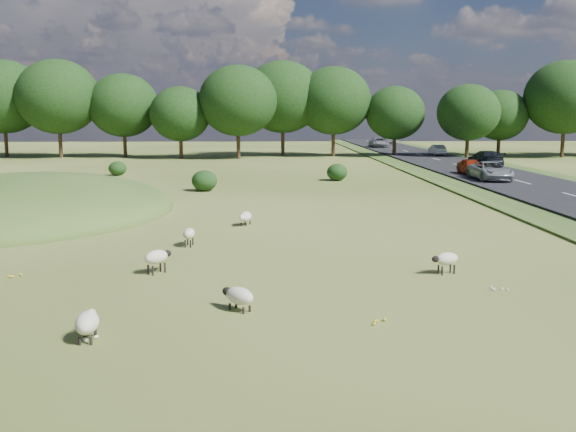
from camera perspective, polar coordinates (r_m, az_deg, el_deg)
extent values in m
plane|color=#3A5119|center=(42.70, -3.44, 2.05)|extent=(160.00, 160.00, 0.00)
ellipsoid|color=#33561E|center=(37.13, -22.60, 0.30)|extent=(16.00, 20.00, 4.00)
cube|color=black|center=(55.91, 17.82, 3.42)|extent=(8.00, 150.00, 0.25)
cylinder|color=black|center=(85.81, -23.78, 6.24)|extent=(0.44, 0.44, 4.21)
ellipsoid|color=black|center=(85.77, -24.00, 9.67)|extent=(9.83, 9.83, 8.84)
cylinder|color=black|center=(81.73, -19.58, 6.37)|extent=(0.44, 0.44, 4.18)
ellipsoid|color=black|center=(81.69, -19.78, 9.95)|extent=(9.75, 9.75, 8.78)
cylinder|color=black|center=(80.50, -14.30, 6.37)|extent=(0.44, 0.44, 3.61)
ellipsoid|color=black|center=(80.43, -14.42, 9.51)|extent=(8.41, 8.41, 7.57)
cylinder|color=black|center=(76.53, -9.49, 6.18)|extent=(0.44, 0.44, 3.02)
ellipsoid|color=black|center=(76.44, -9.56, 8.94)|extent=(7.04, 7.04, 6.34)
cylinder|color=black|center=(75.48, -4.44, 6.57)|extent=(0.44, 0.44, 3.90)
ellipsoid|color=black|center=(75.42, -4.48, 10.19)|extent=(9.09, 9.09, 8.18)
cylinder|color=black|center=(80.35, -0.47, 6.86)|extent=(0.44, 0.44, 4.22)
ellipsoid|color=black|center=(80.32, -0.47, 10.54)|extent=(9.85, 9.85, 8.86)
cylinder|color=black|center=(79.81, 4.04, 6.73)|extent=(0.44, 0.44, 3.94)
ellipsoid|color=black|center=(79.76, 4.08, 10.19)|extent=(9.20, 9.20, 8.28)
cylinder|color=black|center=(80.03, 9.43, 6.33)|extent=(0.44, 0.44, 3.09)
ellipsoid|color=black|center=(79.95, 9.50, 9.03)|extent=(7.20, 7.20, 6.48)
cylinder|color=black|center=(78.57, 15.63, 6.08)|extent=(0.44, 0.44, 3.12)
ellipsoid|color=black|center=(78.49, 15.75, 8.86)|extent=(7.29, 7.29, 6.56)
cylinder|color=black|center=(83.82, 18.21, 6.07)|extent=(0.44, 0.44, 2.93)
ellipsoid|color=black|center=(83.74, 18.33, 8.51)|extent=(6.84, 6.84, 6.16)
cylinder|color=black|center=(84.35, 23.24, 6.22)|extent=(0.44, 0.44, 4.16)
ellipsoid|color=black|center=(84.31, 23.45, 9.67)|extent=(9.71, 9.71, 8.74)
ellipsoid|color=black|center=(44.06, -7.44, 3.13)|extent=(1.74, 1.74, 1.42)
ellipsoid|color=black|center=(50.71, 4.39, 3.91)|extent=(1.63, 1.63, 1.34)
ellipsoid|color=black|center=(56.61, -14.92, 4.11)|extent=(1.50, 1.50, 1.23)
ellipsoid|color=beige|center=(15.73, -17.43, -9.04)|extent=(0.60, 1.02, 0.50)
ellipsoid|color=silver|center=(16.22, -17.09, -8.34)|extent=(0.26, 0.34, 0.25)
cylinder|color=black|center=(16.13, -17.62, -9.88)|extent=(0.07, 0.07, 0.18)
cylinder|color=black|center=(16.09, -16.75, -9.89)|extent=(0.07, 0.07, 0.18)
cylinder|color=black|center=(15.60, -18.02, -10.56)|extent=(0.07, 0.07, 0.18)
cylinder|color=black|center=(15.55, -17.11, -10.57)|extent=(0.07, 0.07, 0.18)
ellipsoid|color=beige|center=(25.72, -8.80, -1.56)|extent=(0.51, 0.86, 0.43)
ellipsoid|color=silver|center=(26.15, -8.61, -1.31)|extent=(0.22, 0.29, 0.21)
cylinder|color=black|center=(26.04, -8.91, -2.24)|extent=(0.06, 0.06, 0.30)
cylinder|color=black|center=(26.00, -8.46, -2.25)|extent=(0.06, 0.06, 0.30)
cylinder|color=black|center=(25.58, -9.12, -2.46)|extent=(0.06, 0.06, 0.30)
cylinder|color=black|center=(25.54, -8.66, -2.46)|extent=(0.06, 0.06, 0.30)
ellipsoid|color=beige|center=(21.71, 13.93, -3.71)|extent=(0.93, 0.71, 0.42)
ellipsoid|color=black|center=(21.44, 12.98, -3.75)|extent=(0.32, 0.29, 0.21)
cylinder|color=black|center=(21.57, 13.55, -4.76)|extent=(0.06, 0.06, 0.30)
cylinder|color=black|center=(21.73, 13.22, -4.65)|extent=(0.06, 0.06, 0.30)
cylinder|color=black|center=(21.85, 14.56, -4.62)|extent=(0.06, 0.06, 0.30)
cylinder|color=black|center=(22.01, 14.23, -4.51)|extent=(0.06, 0.06, 0.30)
ellipsoid|color=beige|center=(17.28, -4.33, -7.11)|extent=(0.99, 0.99, 0.47)
ellipsoid|color=black|center=(17.62, -5.44, -6.68)|extent=(0.37, 0.37, 0.24)
cylinder|color=black|center=(17.49, -5.20, -8.02)|extent=(0.07, 0.07, 0.17)
cylinder|color=black|center=(17.63, -4.64, -7.86)|extent=(0.07, 0.07, 0.17)
cylinder|color=black|center=(17.11, -3.98, -8.39)|extent=(0.07, 0.07, 0.17)
cylinder|color=black|center=(17.26, -3.42, -8.23)|extent=(0.07, 0.07, 0.17)
ellipsoid|color=beige|center=(21.56, -11.63, -3.59)|extent=(0.93, 1.00, 0.46)
ellipsoid|color=black|center=(21.87, -10.68, -3.30)|extent=(0.35, 0.36, 0.23)
cylinder|color=black|center=(21.90, -11.28, -4.44)|extent=(0.07, 0.07, 0.33)
cylinder|color=black|center=(21.74, -10.88, -4.53)|extent=(0.07, 0.07, 0.33)
cylinder|color=black|center=(21.57, -12.32, -4.68)|extent=(0.07, 0.07, 0.33)
cylinder|color=black|center=(21.40, -11.92, -4.78)|extent=(0.07, 0.07, 0.33)
ellipsoid|color=beige|center=(30.30, -3.79, -0.06)|extent=(0.77, 1.05, 0.48)
ellipsoid|color=silver|center=(29.82, -4.13, -0.14)|extent=(0.31, 0.36, 0.24)
cylinder|color=black|center=(30.06, -3.76, -0.76)|extent=(0.07, 0.07, 0.18)
cylinder|color=black|center=(30.14, -4.17, -0.74)|extent=(0.07, 0.07, 0.18)
cylinder|color=black|center=(30.56, -3.40, -0.60)|extent=(0.07, 0.07, 0.18)
cylinder|color=black|center=(30.64, -3.81, -0.57)|extent=(0.07, 0.07, 0.18)
imported|color=maroon|center=(55.40, 15.94, 4.26)|extent=(1.53, 3.80, 1.29)
imported|color=black|center=(63.63, 17.16, 4.90)|extent=(2.16, 5.31, 1.54)
imported|color=#94979B|center=(50.99, 17.54, 3.85)|extent=(2.29, 4.96, 1.38)
imported|color=#94959A|center=(97.96, 8.05, 6.50)|extent=(2.34, 5.07, 1.41)
imported|color=silver|center=(80.23, 13.10, 5.75)|extent=(1.33, 3.81, 1.26)
imported|color=#9D9FA4|center=(111.66, 8.80, 6.76)|extent=(1.81, 4.44, 1.29)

